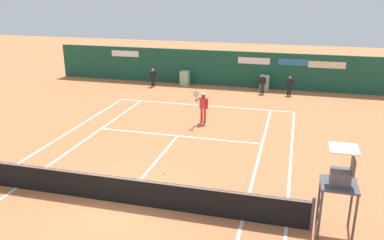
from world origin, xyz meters
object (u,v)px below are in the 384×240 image
object	(u,v)px
ball_kid_left_post	(263,83)
tennis_ball_near_service_line	(208,114)
umpire_chair	(340,180)
ball_kid_right_post	(290,84)
ball_kid_centre_post	(153,76)
tennis_ball_by_sideline	(165,174)
player_on_baseline	(203,105)

from	to	relation	value
ball_kid_left_post	tennis_ball_near_service_line	world-z (taller)	ball_kid_left_post
umpire_chair	ball_kid_right_post	distance (m)	15.57
umpire_chair	ball_kid_centre_post	size ratio (longest dim) A/B	2.08
ball_kid_right_post	tennis_ball_near_service_line	bearing A→B (deg)	56.89
ball_kid_right_post	tennis_ball_by_sideline	distance (m)	13.81
player_on_baseline	ball_kid_right_post	size ratio (longest dim) A/B	1.43
umpire_chair	ball_kid_centre_post	distance (m)	19.11
ball_kid_right_post	tennis_ball_near_service_line	world-z (taller)	ball_kid_right_post
player_on_baseline	ball_kid_centre_post	bearing A→B (deg)	-47.92
ball_kid_centre_post	tennis_ball_near_service_line	world-z (taller)	ball_kid_centre_post
player_on_baseline	tennis_ball_by_sideline	world-z (taller)	player_on_baseline
ball_kid_right_post	tennis_ball_near_service_line	size ratio (longest dim) A/B	18.52
player_on_baseline	tennis_ball_near_service_line	xyz separation A→B (m)	(-0.06, 1.43, -0.91)
ball_kid_centre_post	tennis_ball_by_sideline	world-z (taller)	ball_kid_centre_post
ball_kid_right_post	tennis_ball_by_sideline	size ratio (longest dim) A/B	18.52
umpire_chair	ball_kid_centre_post	xyz separation A→B (m)	(-11.21, 15.44, -0.96)
ball_kid_left_post	ball_kid_right_post	bearing A→B (deg)	-174.12
umpire_chair	tennis_ball_by_sideline	xyz separation A→B (m)	(-5.92, 2.29, -1.65)
player_on_baseline	umpire_chair	bearing A→B (deg)	129.03
player_on_baseline	tennis_ball_by_sideline	xyz separation A→B (m)	(0.01, -6.30, -0.91)
ball_kid_right_post	ball_kid_centre_post	xyz separation A→B (m)	(-9.47, 0.00, 0.01)
player_on_baseline	ball_kid_centre_post	world-z (taller)	player_on_baseline
ball_kid_centre_post	tennis_ball_near_service_line	bearing A→B (deg)	122.81
ball_kid_left_post	tennis_ball_by_sideline	size ratio (longest dim) A/B	18.83
ball_kid_centre_post	ball_kid_left_post	bearing A→B (deg)	168.82
tennis_ball_by_sideline	tennis_ball_near_service_line	distance (m)	7.73
tennis_ball_by_sideline	tennis_ball_near_service_line	world-z (taller)	same
player_on_baseline	ball_kid_right_post	world-z (taller)	player_on_baseline
player_on_baseline	ball_kid_centre_post	xyz separation A→B (m)	(-5.29, 6.85, -0.21)
ball_kid_right_post	ball_kid_left_post	bearing A→B (deg)	4.92
ball_kid_right_post	ball_kid_centre_post	distance (m)	9.47
umpire_chair	ball_kid_left_post	world-z (taller)	umpire_chair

